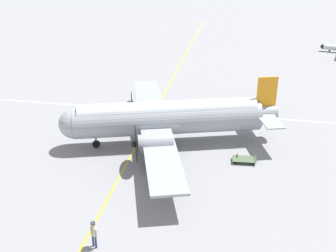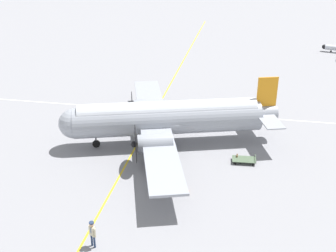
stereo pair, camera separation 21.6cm
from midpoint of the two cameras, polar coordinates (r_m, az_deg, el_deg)
name	(u,v)px [view 1 (the left image)]	position (r m, az deg, el deg)	size (l,w,h in m)	color
ground_plane	(168,143)	(39.47, -0.16, -2.38)	(300.00, 300.00, 0.00)	gray
apron_line_eastwest	(139,141)	(40.01, -4.12, -2.04)	(120.00, 0.16, 0.01)	gold
apron_line_northsouth	(180,112)	(46.31, 1.55, 1.89)	(0.16, 120.00, 0.01)	silver
airliner_main	(163,118)	(38.28, -0.84, 1.11)	(23.24, 19.86, 6.17)	#9399A3
crew_foreground	(94,232)	(27.23, -10.28, -13.91)	(0.43, 0.56, 1.88)	navy
suitcase_near_door	(237,157)	(37.13, 9.19, -4.16)	(0.37, 0.12, 0.53)	brown
baggage_cart	(244,159)	(36.82, 10.13, -4.45)	(1.32, 2.07, 0.56)	#4C6047
traffic_cone	(186,189)	(32.33, 2.30, -8.49)	(0.48, 0.48, 0.63)	orange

